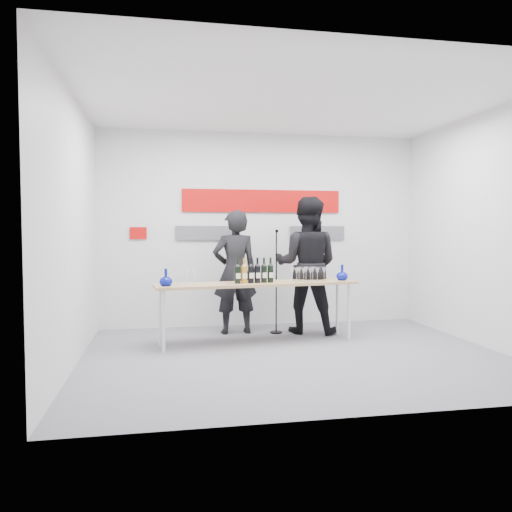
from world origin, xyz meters
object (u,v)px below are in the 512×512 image
at_px(tasting_table, 257,287).
at_px(presenter_right, 307,265).
at_px(mic_stand, 276,302).
at_px(presenter_left, 235,272).

xyz_separation_m(tasting_table, presenter_right, (0.84, 0.55, 0.24)).
xyz_separation_m(presenter_right, mic_stand, (-0.45, 0.02, -0.53)).
height_order(presenter_left, mic_stand, presenter_left).
bearing_deg(mic_stand, presenter_right, 0.11).
relative_size(tasting_table, mic_stand, 1.81).
bearing_deg(tasting_table, presenter_right, 27.09).
bearing_deg(mic_stand, presenter_left, 173.70).
bearing_deg(presenter_right, mic_stand, 20.75).
height_order(presenter_right, mic_stand, presenter_right).
relative_size(tasting_table, presenter_right, 1.38).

